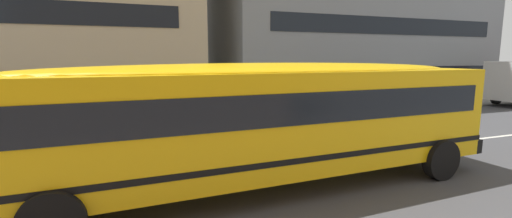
# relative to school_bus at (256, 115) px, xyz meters

# --- Properties ---
(ground_plane) EXTENTS (400.00, 400.00, 0.00)m
(ground_plane) POSITION_rel_school_bus_xyz_m (3.55, 1.66, -1.75)
(ground_plane) COLOR #424244
(sidewalk_far) EXTENTS (120.00, 3.00, 0.01)m
(sidewalk_far) POSITION_rel_school_bus_xyz_m (3.55, 9.66, -1.75)
(sidewalk_far) COLOR gray
(sidewalk_far) RESTS_ON ground_plane
(lane_centreline) EXTENTS (110.00, 0.16, 0.01)m
(lane_centreline) POSITION_rel_school_bus_xyz_m (3.55, 1.66, -1.75)
(lane_centreline) COLOR silver
(lane_centreline) RESTS_ON ground_plane
(school_bus) EXTENTS (13.30, 3.22, 2.95)m
(school_bus) POSITION_rel_school_bus_xyz_m (0.00, 0.00, 0.00)
(school_bus) COLOR yellow
(school_bus) RESTS_ON ground_plane
(parked_car_silver_far_corner) EXTENTS (3.98, 2.04, 1.64)m
(parked_car_silver_far_corner) POSITION_rel_school_bus_xyz_m (10.51, 6.74, -0.91)
(parked_car_silver_far_corner) COLOR #B7BABF
(parked_car_silver_far_corner) RESTS_ON ground_plane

